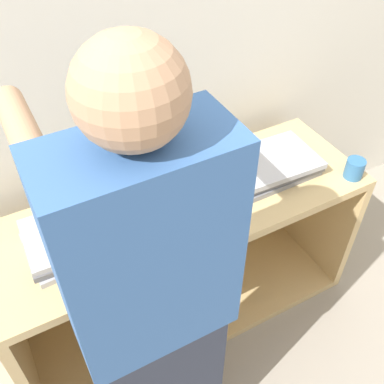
{
  "coord_description": "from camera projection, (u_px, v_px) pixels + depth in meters",
  "views": [
    {
      "loc": [
        -0.52,
        -0.8,
        1.83
      ],
      "look_at": [
        0.0,
        0.17,
        0.8
      ],
      "focal_mm": 42.0,
      "sensor_mm": 36.0,
      "label": 1
    }
  ],
  "objects": [
    {
      "name": "cart",
      "position": [
        176.0,
        251.0,
        1.91
      ],
      "size": [
        1.44,
        0.49,
        0.68
      ],
      "color": "tan",
      "rests_on": "ground_plane"
    },
    {
      "name": "wall_back",
      "position": [
        132.0,
        28.0,
        1.5
      ],
      "size": [
        8.0,
        0.05,
        2.4
      ],
      "color": "silver",
      "rests_on": "ground_plane"
    },
    {
      "name": "laptop_open",
      "position": [
        176.0,
        185.0,
        1.63
      ],
      "size": [
        0.35,
        0.29,
        0.26
      ],
      "color": "#B7B7BC",
      "rests_on": "cart"
    },
    {
      "name": "laptop_stack_right",
      "position": [
        269.0,
        165.0,
        1.75
      ],
      "size": [
        0.37,
        0.26,
        0.07
      ],
      "color": "gray",
      "rests_on": "cart"
    },
    {
      "name": "person",
      "position": [
        153.0,
        315.0,
        1.19
      ],
      "size": [
        0.4,
        0.52,
        1.55
      ],
      "color": "#2D3342",
      "rests_on": "ground_plane"
    },
    {
      "name": "mug",
      "position": [
        354.0,
        169.0,
        1.72
      ],
      "size": [
        0.07,
        0.07,
        0.08
      ],
      "color": "teal",
      "rests_on": "cart"
    },
    {
      "name": "ground_plane",
      "position": [
        211.0,
        350.0,
        1.94
      ],
      "size": [
        12.0,
        12.0,
        0.0
      ],
      "primitive_type": "plane",
      "color": "#9E9384"
    },
    {
      "name": "laptop_stack_left",
      "position": [
        80.0,
        235.0,
        1.49
      ],
      "size": [
        0.37,
        0.26,
        0.07
      ],
      "color": "#B7B7BC",
      "rests_on": "cart"
    }
  ]
}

